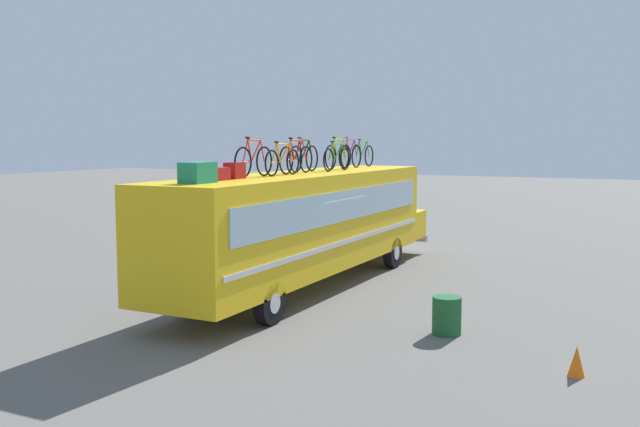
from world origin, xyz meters
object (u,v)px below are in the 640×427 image
(rooftop_bicycle_1, at_px, (254,160))
(luggage_bag_1, at_px, (198,173))
(rooftop_bicycle_4, at_px, (304,157))
(traffic_cone, at_px, (577,361))
(luggage_bag_2, at_px, (212,174))
(rooftop_bicycle_6, at_px, (338,156))
(rooftop_bicycle_3, at_px, (296,158))
(rooftop_bicycle_8, at_px, (363,155))
(luggage_bag_3, at_px, (235,171))
(rooftop_bicycle_5, at_px, (337,158))
(bus, at_px, (308,221))
(rooftop_bicycle_7, at_px, (350,155))
(rooftop_bicycle_2, at_px, (283,161))
(trash_bin, at_px, (447,316))

(rooftop_bicycle_1, bearing_deg, luggage_bag_1, -176.14)
(rooftop_bicycle_4, bearing_deg, traffic_cone, -122.04)
(luggage_bag_2, xyz_separation_m, rooftop_bicycle_6, (6.43, -0.09, 0.27))
(rooftop_bicycle_1, bearing_deg, rooftop_bicycle_6, 0.40)
(rooftop_bicycle_3, height_order, rooftop_bicycle_8, rooftop_bicycle_3)
(luggage_bag_2, relative_size, rooftop_bicycle_4, 0.42)
(luggage_bag_3, xyz_separation_m, rooftop_bicycle_6, (5.62, -0.01, 0.22))
(rooftop_bicycle_5, height_order, traffic_cone, rooftop_bicycle_5)
(rooftop_bicycle_4, bearing_deg, rooftop_bicycle_5, -30.33)
(bus, xyz_separation_m, rooftop_bicycle_7, (3.30, 0.22, 1.72))
(rooftop_bicycle_3, distance_m, rooftop_bicycle_4, 1.01)
(rooftop_bicycle_5, xyz_separation_m, rooftop_bicycle_7, (1.97, 0.45, 0.04))
(rooftop_bicycle_2, distance_m, rooftop_bicycle_8, 5.84)
(rooftop_bicycle_6, bearing_deg, luggage_bag_3, 179.86)
(rooftop_bicycle_7, bearing_deg, luggage_bag_1, -178.27)
(luggage_bag_3, bearing_deg, luggage_bag_1, -172.86)
(luggage_bag_3, bearing_deg, rooftop_bicycle_3, -2.88)
(rooftop_bicycle_4, bearing_deg, rooftop_bicycle_1, -176.26)
(rooftop_bicycle_5, xyz_separation_m, trash_bin, (-4.26, -4.51, -3.10))
(bus, relative_size, rooftop_bicycle_3, 7.28)
(rooftop_bicycle_8, distance_m, trash_bin, 9.28)
(luggage_bag_3, distance_m, rooftop_bicycle_7, 6.63)
(rooftop_bicycle_6, distance_m, trash_bin, 7.83)
(traffic_cone, bearing_deg, bus, 58.94)
(trash_bin, bearing_deg, bus, 58.33)
(trash_bin, bearing_deg, rooftop_bicycle_7, 38.57)
(rooftop_bicycle_8, bearing_deg, bus, -177.25)
(luggage_bag_3, bearing_deg, rooftop_bicycle_8, 0.18)
(rooftop_bicycle_7, xyz_separation_m, traffic_cone, (-7.81, -7.70, -3.28))
(rooftop_bicycle_2, relative_size, rooftop_bicycle_8, 0.98)
(rooftop_bicycle_2, height_order, trash_bin, rooftop_bicycle_2)
(luggage_bag_3, distance_m, rooftop_bicycle_3, 2.74)
(rooftop_bicycle_5, bearing_deg, luggage_bag_3, 174.94)
(rooftop_bicycle_3, bearing_deg, traffic_cone, -117.46)
(rooftop_bicycle_2, relative_size, rooftop_bicycle_7, 1.01)
(rooftop_bicycle_3, relative_size, rooftop_bicycle_5, 1.05)
(rooftop_bicycle_3, bearing_deg, rooftop_bicycle_8, 1.89)
(bus, height_order, rooftop_bicycle_3, rooftop_bicycle_3)
(rooftop_bicycle_5, relative_size, rooftop_bicycle_6, 0.95)
(luggage_bag_3, height_order, rooftop_bicycle_7, rooftop_bicycle_7)
(luggage_bag_2, distance_m, rooftop_bicycle_6, 6.43)
(rooftop_bicycle_4, relative_size, traffic_cone, 3.21)
(luggage_bag_1, height_order, rooftop_bicycle_3, rooftop_bicycle_3)
(traffic_cone, bearing_deg, luggage_bag_1, 94.05)
(rooftop_bicycle_8, xyz_separation_m, traffic_cone, (-8.77, -7.69, -3.26))
(luggage_bag_1, xyz_separation_m, rooftop_bicycle_3, (4.44, 0.08, 0.18))
(rooftop_bicycle_8, bearing_deg, rooftop_bicycle_5, -171.57)
(rooftop_bicycle_8, height_order, traffic_cone, rooftop_bicycle_8)
(luggage_bag_2, bearing_deg, luggage_bag_3, -5.46)
(luggage_bag_2, bearing_deg, traffic_cone, -92.80)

